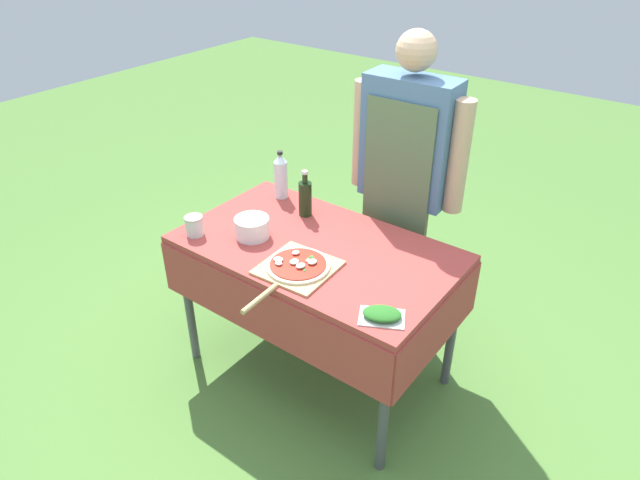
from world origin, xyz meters
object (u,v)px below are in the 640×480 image
at_px(water_bottle, 281,176).
at_px(herb_container, 382,314).
at_px(mixing_tub, 252,227).
at_px(prep_table, 317,262).
at_px(person_cook, 406,170).
at_px(pizza_on_peel, 296,267).
at_px(oil_bottle, 305,198).
at_px(sauce_jar, 195,227).

distance_m(water_bottle, herb_container, 1.17).
bearing_deg(herb_container, mixing_tub, 169.33).
bearing_deg(prep_table, person_cook, 77.54).
bearing_deg(prep_table, pizza_on_peel, -76.97).
xyz_separation_m(oil_bottle, sauce_jar, (-0.32, -0.49, -0.06)).
xyz_separation_m(prep_table, pizza_on_peel, (0.05, -0.22, 0.11)).
distance_m(person_cook, herb_container, 0.99).
bearing_deg(pizza_on_peel, oil_bottle, 120.51).
height_order(pizza_on_peel, water_bottle, water_bottle).
relative_size(prep_table, mixing_tub, 7.90).
relative_size(pizza_on_peel, herb_container, 2.50).
xyz_separation_m(oil_bottle, mixing_tub, (-0.07, -0.33, -0.05)).
distance_m(prep_table, herb_container, 0.62).
relative_size(prep_table, person_cook, 0.79).
relative_size(person_cook, herb_container, 7.82).
bearing_deg(person_cook, mixing_tub, 56.69).
bearing_deg(pizza_on_peel, water_bottle, 132.37).
xyz_separation_m(pizza_on_peel, water_bottle, (-0.52, 0.51, 0.11)).
relative_size(oil_bottle, sauce_jar, 2.51).
relative_size(mixing_tub, sauce_jar, 1.71).
bearing_deg(person_cook, herb_container, 112.97).
xyz_separation_m(prep_table, sauce_jar, (-0.55, -0.28, 0.14)).
xyz_separation_m(prep_table, mixing_tub, (-0.31, -0.12, 0.15)).
relative_size(pizza_on_peel, oil_bottle, 2.19).
relative_size(prep_table, oil_bottle, 5.39).
bearing_deg(person_cook, pizza_on_peel, 82.47).
bearing_deg(water_bottle, prep_table, -32.11).
height_order(herb_container, sauce_jar, sauce_jar).
xyz_separation_m(person_cook, mixing_tub, (-0.44, -0.72, -0.17)).
height_order(water_bottle, sauce_jar, water_bottle).
height_order(person_cook, mixing_tub, person_cook).
distance_m(person_cook, water_bottle, 0.68).
bearing_deg(person_cook, sauce_jar, 50.47).
relative_size(prep_table, sauce_jar, 13.50).
xyz_separation_m(herb_container, mixing_tub, (-0.85, 0.16, 0.03)).
relative_size(person_cook, pizza_on_peel, 3.12).
bearing_deg(herb_container, pizza_on_peel, 173.01).
distance_m(oil_bottle, mixing_tub, 0.34).
bearing_deg(oil_bottle, water_bottle, 160.61).
distance_m(pizza_on_peel, water_bottle, 0.74).
xyz_separation_m(water_bottle, sauce_jar, (-0.08, -0.57, -0.08)).
distance_m(prep_table, water_bottle, 0.60).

